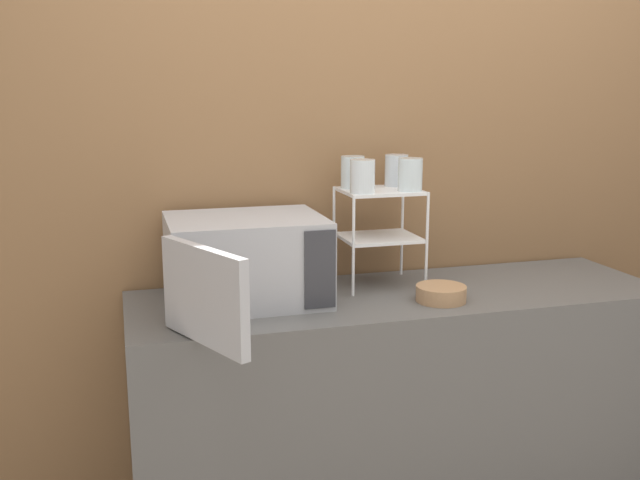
{
  "coord_description": "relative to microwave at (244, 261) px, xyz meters",
  "views": [
    {
      "loc": [
        -0.92,
        -1.92,
        1.61
      ],
      "look_at": [
        -0.28,
        0.31,
        1.11
      ],
      "focal_mm": 40.0,
      "sensor_mm": 36.0,
      "label": 1
    }
  ],
  "objects": [
    {
      "name": "wall_back",
      "position": [
        0.54,
        0.29,
        0.24
      ],
      "size": [
        8.0,
        0.06,
        2.6
      ],
      "color": "olive",
      "rests_on": "ground_plane"
    },
    {
      "name": "bowl",
      "position": [
        0.63,
        -0.16,
        -0.12
      ],
      "size": [
        0.17,
        0.17,
        0.05
      ],
      "color": "#AD7F56",
      "rests_on": "counter"
    },
    {
      "name": "glass_front_left",
      "position": [
        0.41,
        0.02,
        0.26
      ],
      "size": [
        0.08,
        0.08,
        0.11
      ],
      "color": "silver",
      "rests_on": "dish_rack"
    },
    {
      "name": "microwave",
      "position": [
        0.0,
        0.0,
        0.0
      ],
      "size": [
        0.53,
        0.77,
        0.28
      ],
      "color": "#ADADB2",
      "rests_on": "counter"
    },
    {
      "name": "glass_front_right",
      "position": [
        0.59,
        0.02,
        0.26
      ],
      "size": [
        0.08,
        0.08,
        0.11
      ],
      "color": "silver",
      "rests_on": "dish_rack"
    },
    {
      "name": "counter",
      "position": [
        0.54,
        -0.04,
        -0.6
      ],
      "size": [
        1.86,
        0.57,
        0.91
      ],
      "color": "#595654",
      "rests_on": "ground_plane"
    },
    {
      "name": "glass_back_left",
      "position": [
        0.42,
        0.15,
        0.26
      ],
      "size": [
        0.08,
        0.08,
        0.11
      ],
      "color": "silver",
      "rests_on": "dish_rack"
    },
    {
      "name": "dish_rack",
      "position": [
        0.5,
        0.09,
        0.11
      ],
      "size": [
        0.28,
        0.23,
        0.35
      ],
      "color": "white",
      "rests_on": "counter"
    },
    {
      "name": "glass_back_right",
      "position": [
        0.59,
        0.16,
        0.26
      ],
      "size": [
        0.08,
        0.08,
        0.11
      ],
      "color": "silver",
      "rests_on": "dish_rack"
    }
  ]
}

